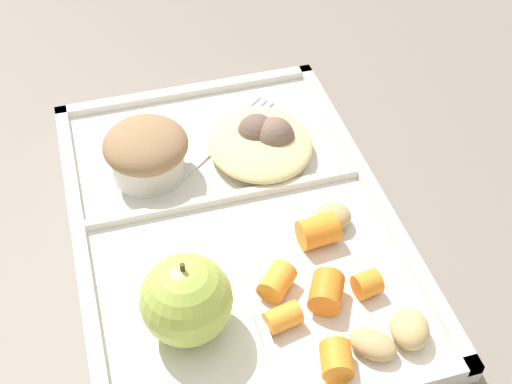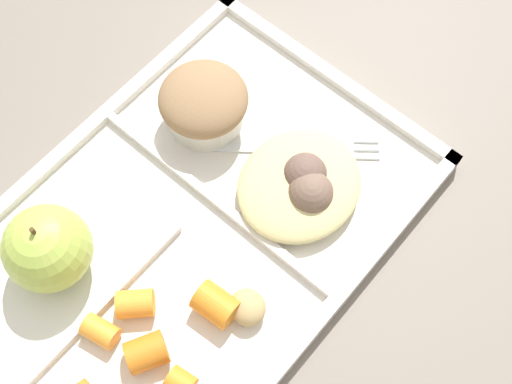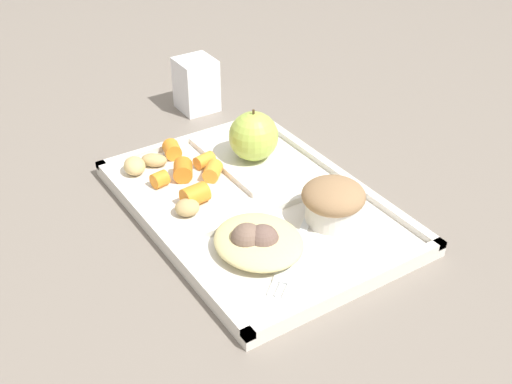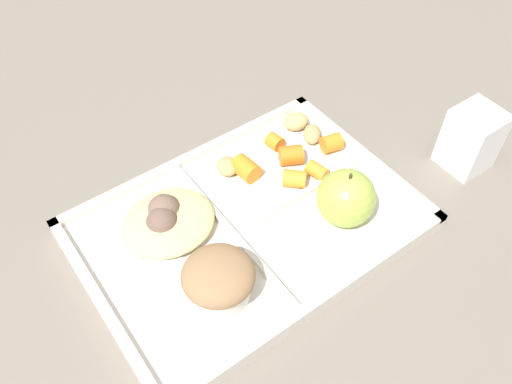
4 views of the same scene
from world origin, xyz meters
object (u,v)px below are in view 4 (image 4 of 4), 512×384
(green_apple, at_px, (346,198))
(plastic_fork, at_px, (156,255))
(bran_muffin, at_px, (219,279))
(lunch_tray, at_px, (248,225))
(milk_carton, at_px, (471,139))

(green_apple, relative_size, plastic_fork, 0.58)
(green_apple, xyz_separation_m, bran_muffin, (0.18, 0.00, -0.01))
(lunch_tray, relative_size, plastic_fork, 2.98)
(plastic_fork, bearing_deg, bran_muffin, 111.36)
(bran_muffin, bearing_deg, milk_carton, 177.09)
(lunch_tray, bearing_deg, bran_muffin, 36.62)
(milk_carton, bearing_deg, bran_muffin, -2.20)
(plastic_fork, relative_size, milk_carton, 1.53)
(lunch_tray, xyz_separation_m, green_apple, (-0.10, 0.06, 0.04))
(bran_muffin, xyz_separation_m, milk_carton, (-0.39, 0.02, 0.00))
(lunch_tray, distance_m, plastic_fork, 0.12)
(milk_carton, bearing_deg, green_apple, -4.76)
(milk_carton, bearing_deg, plastic_fork, -13.24)
(green_apple, bearing_deg, milk_carton, 174.53)
(bran_muffin, height_order, plastic_fork, bran_muffin)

